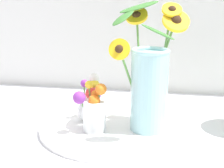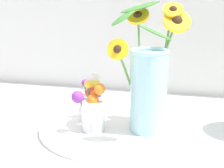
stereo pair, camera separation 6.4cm
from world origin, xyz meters
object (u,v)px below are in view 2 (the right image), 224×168
object	(u,v)px
vase_bulb_right	(90,101)
vase_small_center	(92,110)
mason_jar_sunflowers	(148,81)
serving_tray	(112,126)

from	to	relation	value
vase_bulb_right	vase_small_center	bearing A→B (deg)	-67.75
mason_jar_sunflowers	vase_small_center	world-z (taller)	mason_jar_sunflowers
serving_tray	vase_small_center	distance (m)	0.12
mason_jar_sunflowers	vase_bulb_right	xyz separation A→B (m)	(-0.20, 0.03, -0.09)
serving_tray	vase_bulb_right	world-z (taller)	vase_bulb_right
mason_jar_sunflowers	vase_small_center	distance (m)	0.20
serving_tray	vase_small_center	size ratio (longest dim) A/B	3.03
serving_tray	vase_small_center	world-z (taller)	vase_small_center
vase_small_center	vase_bulb_right	distance (m)	0.09
vase_small_center	mason_jar_sunflowers	bearing A→B (deg)	17.36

